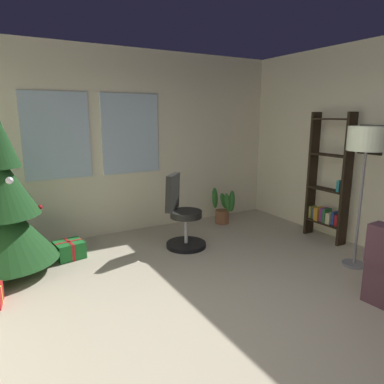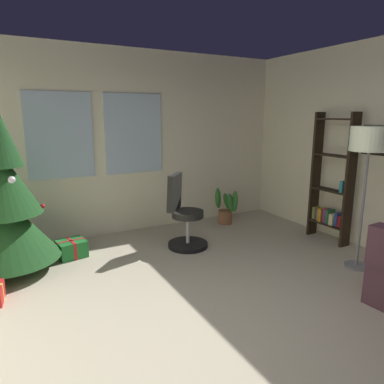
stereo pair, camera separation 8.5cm
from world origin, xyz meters
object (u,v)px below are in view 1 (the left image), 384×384
Objects in this scene: floor_lamp at (366,146)px; potted_plant at (223,208)px; gift_box_green at (69,250)px; bookshelf at (328,186)px; holiday_tree at (2,206)px; office_chair at (182,219)px.

floor_lamp is 2.59m from potted_plant.
gift_box_green is at bearing 146.39° from floor_lamp.
bookshelf is at bearing -58.27° from potted_plant.
gift_box_green is at bearing 161.58° from bookshelf.
floor_lamp is at bearing -33.61° from gift_box_green.
holiday_tree reaches higher than office_chair.
office_chair is (1.46, -0.38, 0.30)m from gift_box_green.
floor_lamp is at bearing -118.42° from bookshelf.
floor_lamp is (3.01, -2.00, 1.37)m from gift_box_green.
potted_plant is at bearing 100.33° from floor_lamp.
holiday_tree is 3.37m from potted_plant.
bookshelf is at bearing -18.42° from gift_box_green.
office_chair reaches higher than potted_plant.
floor_lamp is (3.72, -1.87, 0.66)m from holiday_tree.
gift_box_green is at bearing -174.56° from potted_plant.
office_chair is at bearing -6.66° from holiday_tree.
office_chair is 1.73× the size of potted_plant.
gift_box_green is 3.87m from floor_lamp.
bookshelf is (4.17, -1.03, -0.01)m from holiday_tree.
potted_plant is (1.14, 0.63, -0.15)m from office_chair.
office_chair is at bearing -151.01° from potted_plant.
holiday_tree reaches higher than potted_plant.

